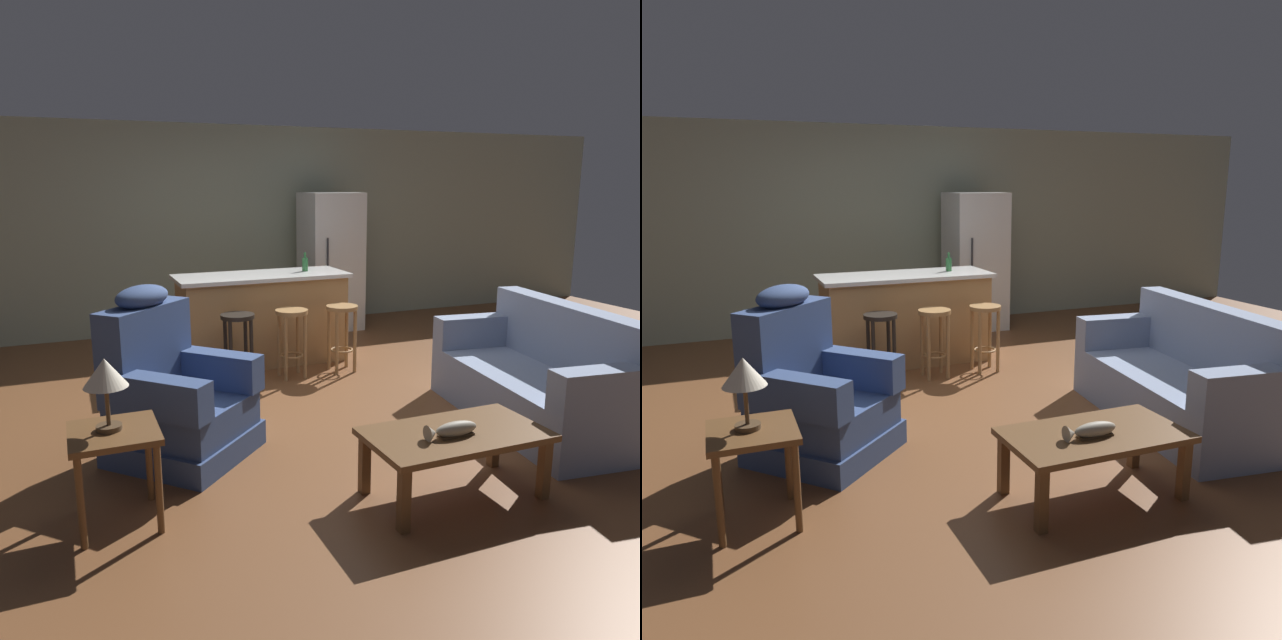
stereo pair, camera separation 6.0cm
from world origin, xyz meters
The scene contains 14 objects.
ground_plane centered at (0.00, 0.00, 0.00)m, with size 12.00×12.00×0.00m.
back_wall centered at (0.00, 3.12, 1.30)m, with size 12.00×0.05×2.60m.
coffee_table centered at (0.19, -1.91, 0.36)m, with size 1.10×0.60×0.42m.
fish_figurine centered at (0.12, -1.97, 0.46)m, with size 0.34×0.10×0.10m.
couch centered at (1.53, -1.14, 0.34)m, with size 1.07×1.99×0.94m.
recliner_near_lamp centered at (-1.28, -0.63, 0.42)m, with size 1.19×1.19×1.20m.
end_table centered at (-1.74, -1.45, 0.46)m, with size 0.48×0.48×0.56m.
table_lamp centered at (-1.76, -1.44, 0.87)m, with size 0.24×0.24×0.41m.
kitchen_island centered at (0.00, 1.35, 0.48)m, with size 1.80×0.70×0.95m.
bar_stool_left centered at (-0.44, 0.72, 0.47)m, with size 0.32×0.32×0.68m.
bar_stool_middle centered at (0.10, 0.72, 0.47)m, with size 0.32×0.32×0.68m.
bar_stool_right centered at (0.64, 0.72, 0.47)m, with size 0.32×0.32×0.68m.
refrigerator centered at (1.32, 2.55, 0.88)m, with size 0.70×0.69×1.76m.
bottle_tall_green centered at (0.50, 1.39, 1.03)m, with size 0.06×0.06×0.20m.
Camera 2 is at (-1.88, -4.88, 1.90)m, focal length 35.00 mm.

